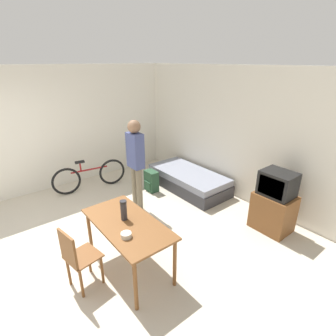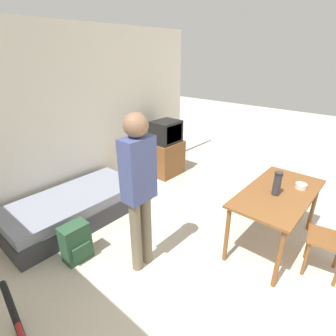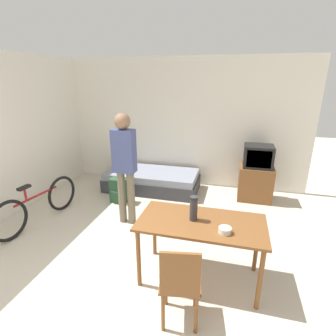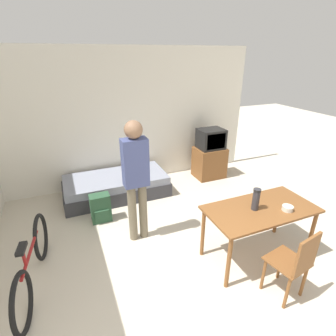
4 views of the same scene
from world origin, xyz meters
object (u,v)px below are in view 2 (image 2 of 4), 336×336
(tv, at_px, (166,150))
(mate_bowl, at_px, (301,186))
(thermos_flask, at_px, (277,183))
(person_standing, at_px, (139,184))
(daybed, at_px, (74,208))
(backpack, at_px, (76,243))
(dining_table, at_px, (278,198))

(tv, distance_m, mate_bowl, 2.67)
(tv, bearing_deg, thermos_flask, -108.85)
(thermos_flask, bearing_deg, person_standing, 141.87)
(daybed, height_order, backpack, backpack)
(daybed, relative_size, thermos_flask, 6.85)
(dining_table, height_order, backpack, dining_table)
(mate_bowl, height_order, backpack, mate_bowl)
(daybed, relative_size, backpack, 4.10)
(dining_table, bearing_deg, daybed, 119.75)
(dining_table, xyz_separation_m, backpack, (-1.78, 1.64, -0.44))
(person_standing, relative_size, thermos_flask, 6.27)
(daybed, xyz_separation_m, person_standing, (0.03, -1.40, 0.86))
(person_standing, distance_m, thermos_flask, 1.59)
(tv, relative_size, backpack, 2.29)
(backpack, bearing_deg, tv, 17.68)
(daybed, distance_m, backpack, 0.86)
(daybed, height_order, thermos_flask, thermos_flask)
(daybed, bearing_deg, thermos_flask, -61.85)
(tv, relative_size, mate_bowl, 8.21)
(tv, xyz_separation_m, backpack, (-2.52, -0.80, -0.27))
(daybed, height_order, dining_table, dining_table)
(daybed, bearing_deg, tv, 1.58)
(daybed, distance_m, tv, 2.12)
(tv, relative_size, thermos_flask, 3.82)
(backpack, bearing_deg, thermos_flask, -43.90)
(tv, height_order, person_standing, person_standing)
(dining_table, distance_m, backpack, 2.46)
(thermos_flask, bearing_deg, mate_bowl, -26.47)
(tv, xyz_separation_m, mate_bowl, (-0.47, -2.61, 0.29))
(daybed, xyz_separation_m, backpack, (-0.42, -0.75, 0.04))
(thermos_flask, relative_size, backpack, 0.60)
(daybed, relative_size, tv, 1.79)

